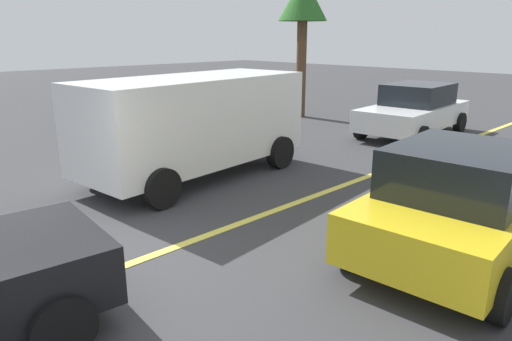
{
  "coord_description": "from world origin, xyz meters",
  "views": [
    {
      "loc": [
        -2.17,
        -5.35,
        3.03
      ],
      "look_at": [
        2.48,
        -0.57,
        1.09
      ],
      "focal_mm": 32.53,
      "sensor_mm": 36.0,
      "label": 1
    }
  ],
  "objects_px": {
    "car_yellow_crossing": "(460,202)",
    "tree_left_verge": "(303,4)",
    "car_white_approaching": "(415,110)",
    "white_van": "(194,120)"
  },
  "relations": [
    {
      "from": "car_white_approaching",
      "to": "car_yellow_crossing",
      "type": "distance_m",
      "value": 8.68
    },
    {
      "from": "car_yellow_crossing",
      "to": "tree_left_verge",
      "type": "height_order",
      "value": "tree_left_verge"
    },
    {
      "from": "car_white_approaching",
      "to": "tree_left_verge",
      "type": "distance_m",
      "value": 5.85
    },
    {
      "from": "car_yellow_crossing",
      "to": "tree_left_verge",
      "type": "distance_m",
      "value": 12.46
    },
    {
      "from": "car_yellow_crossing",
      "to": "white_van",
      "type": "bearing_deg",
      "value": 92.77
    },
    {
      "from": "car_yellow_crossing",
      "to": "tree_left_verge",
      "type": "xyz_separation_m",
      "value": [
        7.55,
        9.34,
        3.32
      ]
    },
    {
      "from": "white_van",
      "to": "tree_left_verge",
      "type": "relative_size",
      "value": 1.04
    },
    {
      "from": "car_white_approaching",
      "to": "tree_left_verge",
      "type": "relative_size",
      "value": 0.89
    },
    {
      "from": "tree_left_verge",
      "to": "car_white_approaching",
      "type": "bearing_deg",
      "value": -91.77
    },
    {
      "from": "car_white_approaching",
      "to": "tree_left_verge",
      "type": "xyz_separation_m",
      "value": [
        0.15,
        4.81,
        3.33
      ]
    }
  ]
}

